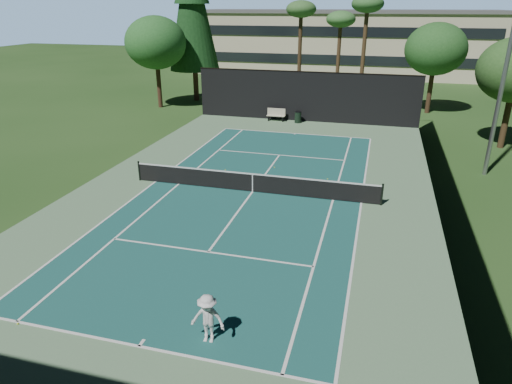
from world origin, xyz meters
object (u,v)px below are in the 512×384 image
player (208,319)px  tennis_ball_c (327,179)px  tennis_net (252,182)px  park_bench (276,114)px  trash_bin (298,117)px  tennis_ball_b (274,167)px  tennis_ball_a (18,324)px  tennis_ball_d (225,170)px

player → tennis_ball_c: bearing=81.2°
tennis_net → park_bench: (-2.30, 15.48, -0.01)m
player → trash_bin: player is taller
tennis_net → player: bearing=-80.8°
tennis_ball_c → player: bearing=-96.9°
tennis_ball_b → trash_bin: size_ratio=0.07×
tennis_ball_a → tennis_ball_d: tennis_ball_d is taller
player → tennis_ball_a: bearing=-173.7°
trash_bin → tennis_ball_a: bearing=-97.5°
tennis_ball_a → park_bench: 27.50m
tennis_ball_b → tennis_ball_c: size_ratio=0.95×
park_bench → trash_bin: park_bench is taller
tennis_ball_a → tennis_net: bearing=71.5°
tennis_ball_a → tennis_ball_b: 16.49m
tennis_ball_b → tennis_ball_d: size_ratio=0.99×
tennis_net → tennis_ball_b: tennis_net is taller
tennis_ball_d → tennis_ball_a: bearing=-96.1°
tennis_ball_a → trash_bin: bearing=82.5°
tennis_net → tennis_ball_c: size_ratio=192.89×
tennis_ball_d → park_bench: park_bench is taller
player → tennis_ball_a: (-5.81, -0.83, -0.73)m
tennis_net → tennis_ball_c: tennis_net is taller
player → park_bench: (-4.10, 26.61, -0.22)m
tennis_net → trash_bin: size_ratio=13.65×
tennis_ball_a → tennis_ball_d: 14.82m
tennis_net → trash_bin: tennis_net is taller
player → tennis_ball_c: player is taller
tennis_ball_a → tennis_ball_c: 16.58m
tennis_net → tennis_ball_a: (-4.00, -11.96, -0.53)m
park_bench → tennis_ball_a: bearing=-93.5°
player → tennis_ball_a: player is taller
tennis_ball_a → tennis_ball_b: size_ratio=0.98×
tennis_ball_a → tennis_ball_c: size_ratio=0.93×
tennis_ball_a → park_bench: park_bench is taller
player → trash_bin: bearing=93.0°
tennis_ball_b → park_bench: park_bench is taller
tennis_ball_d → park_bench: size_ratio=0.04×
tennis_ball_a → tennis_ball_d: bearing=83.9°
tennis_ball_b → tennis_ball_c: (3.26, -1.14, 0.00)m
park_bench → tennis_ball_b: bearing=-77.6°
tennis_net → park_bench: bearing=98.5°
player → tennis_ball_d: bearing=105.0°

